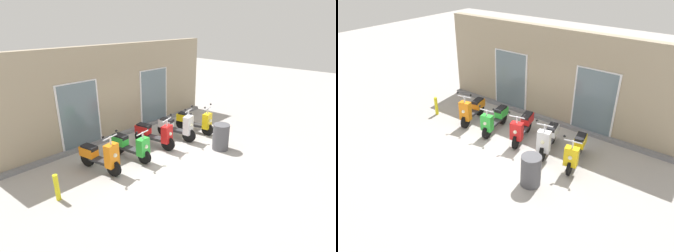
% 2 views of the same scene
% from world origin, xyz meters
% --- Properties ---
extents(ground_plane, '(40.00, 40.00, 0.00)m').
position_xyz_m(ground_plane, '(0.00, 0.00, 0.00)').
color(ground_plane, '#A8A39E').
extents(storefront_facade, '(9.03, 0.50, 3.35)m').
position_xyz_m(storefront_facade, '(0.00, 2.81, 1.62)').
color(storefront_facade, gray).
rests_on(storefront_facade, ground_plane).
extents(scooter_orange, '(0.68, 1.53, 1.32)m').
position_xyz_m(scooter_orange, '(-2.13, 0.88, 0.49)').
color(scooter_orange, black).
rests_on(scooter_orange, ground_plane).
extents(scooter_green, '(0.62, 1.57, 1.15)m').
position_xyz_m(scooter_green, '(-1.05, 0.85, 0.45)').
color(scooter_green, black).
rests_on(scooter_green, ground_plane).
extents(scooter_red, '(0.71, 1.58, 1.23)m').
position_xyz_m(scooter_red, '(0.05, 0.92, 0.49)').
color(scooter_red, black).
rests_on(scooter_red, ground_plane).
extents(scooter_white, '(0.68, 1.55, 1.32)m').
position_xyz_m(scooter_white, '(1.08, 0.81, 0.49)').
color(scooter_white, black).
rests_on(scooter_white, ground_plane).
extents(scooter_yellow, '(0.66, 1.62, 1.21)m').
position_xyz_m(scooter_yellow, '(2.04, 0.74, 0.48)').
color(scooter_yellow, black).
rests_on(scooter_yellow, ground_plane).
extents(trash_bin, '(0.55, 0.55, 0.90)m').
position_xyz_m(trash_bin, '(1.49, -0.81, 0.45)').
color(trash_bin, '#4C4C51').
rests_on(trash_bin, ground_plane).
extents(curb_bollard, '(0.12, 0.12, 0.70)m').
position_xyz_m(curb_bollard, '(-3.63, 0.50, 0.35)').
color(curb_bollard, yellow).
rests_on(curb_bollard, ground_plane).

